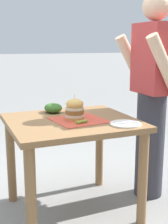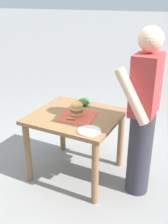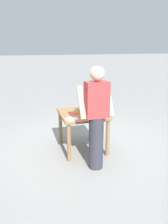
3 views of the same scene
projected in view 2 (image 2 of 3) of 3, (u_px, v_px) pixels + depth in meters
name	position (u px, v px, depth m)	size (l,w,h in m)	color
ground_plane	(77.00, 172.00, 3.12)	(80.00, 80.00, 0.00)	gray
patio_table	(76.00, 126.00, 2.87)	(0.84, 0.93, 0.75)	olive
serving_paper	(78.00, 116.00, 2.77)	(0.36, 0.36, 0.00)	#D64C38
sandwich	(77.00, 108.00, 2.77)	(0.14, 0.14, 0.19)	#E5B25B
pickle_spear	(71.00, 119.00, 2.69)	(0.02, 0.02, 0.09)	#8EA83D
side_plate_with_forks	(89.00, 131.00, 2.46)	(0.22, 0.22, 0.02)	white
side_salad	(84.00, 102.00, 3.06)	(0.18, 0.14, 0.08)	#386B28
diner_across_table	(143.00, 114.00, 2.49)	(0.55, 0.35, 1.69)	#33333D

